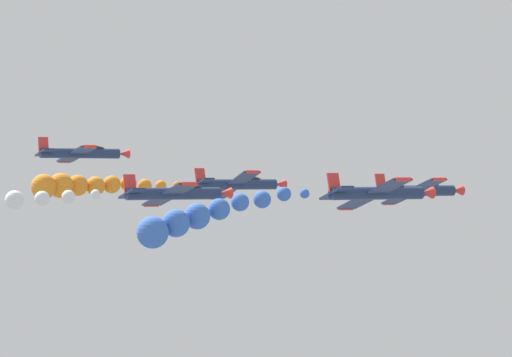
# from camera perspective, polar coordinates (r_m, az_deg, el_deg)

# --- Properties ---
(airplane_lead) EXTENTS (9.29, 10.35, 3.30)m
(airplane_lead) POSITION_cam_1_polar(r_m,az_deg,el_deg) (113.62, 8.25, -0.61)
(airplane_lead) COLOR navy
(airplane_left_inner) EXTENTS (9.22, 10.35, 3.42)m
(airplane_left_inner) POSITION_cam_1_polar(r_m,az_deg,el_deg) (117.13, -0.89, -0.29)
(airplane_left_inner) COLOR navy
(smoke_trail_left_inner) EXTENTS (3.45, 16.04, 2.52)m
(smoke_trail_left_inner) POSITION_cam_1_polar(r_m,az_deg,el_deg) (109.62, -8.91, -0.36)
(smoke_trail_left_inner) COLOR orange
(airplane_right_inner) EXTENTS (9.28, 10.35, 3.32)m
(airplane_right_inner) POSITION_cam_1_polar(r_m,az_deg,el_deg) (95.05, 6.29, -0.73)
(airplane_right_inner) COLOR navy
(smoke_trail_right_inner) EXTENTS (3.96, 15.82, 4.53)m
(smoke_trail_right_inner) POSITION_cam_1_polar(r_m,az_deg,el_deg) (85.27, -3.20, -2.06)
(smoke_trail_right_inner) COLOR blue
(airplane_left_outer) EXTENTS (9.41, 10.35, 3.06)m
(airplane_left_outer) POSITION_cam_1_polar(r_m,az_deg,el_deg) (100.59, -4.13, -0.76)
(airplane_left_outer) COLOR navy
(airplane_right_outer) EXTENTS (9.49, 10.35, 2.80)m
(airplane_right_outer) POSITION_cam_1_polar(r_m,az_deg,el_deg) (124.75, -8.89, 1.29)
(airplane_right_outer) COLOR navy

